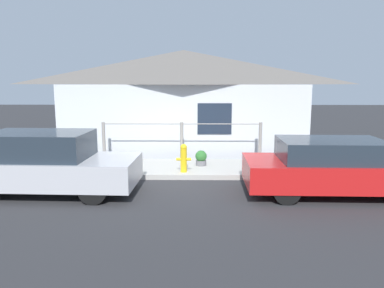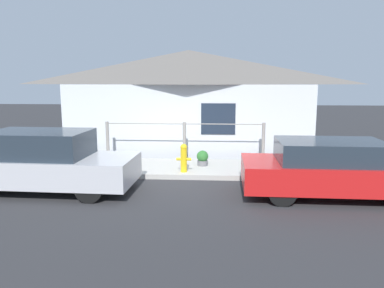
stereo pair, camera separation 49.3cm
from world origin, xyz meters
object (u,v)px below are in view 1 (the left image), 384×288
(car_left, at_px, (45,163))
(fire_hydrant, at_px, (184,157))
(car_right, at_px, (336,167))
(potted_plant_near_hydrant, at_px, (201,158))

(car_left, height_order, fire_hydrant, car_left)
(car_left, relative_size, car_right, 0.99)
(car_left, xyz_separation_m, car_right, (6.58, -0.00, -0.06))
(car_left, bearing_deg, fire_hydrant, 28.09)
(fire_hydrant, bearing_deg, car_right, -23.61)
(potted_plant_near_hydrant, bearing_deg, car_right, -37.58)
(potted_plant_near_hydrant, bearing_deg, fire_hydrant, -120.75)
(car_right, height_order, potted_plant_near_hydrant, car_right)
(fire_hydrant, bearing_deg, car_left, -153.87)
(car_right, bearing_deg, fire_hydrant, 157.63)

